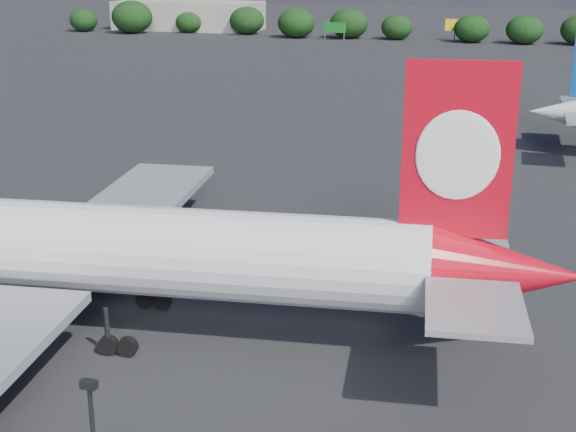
# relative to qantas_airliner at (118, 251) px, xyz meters

# --- Properties ---
(ground) EXTENTS (500.00, 500.00, 0.00)m
(ground) POSITION_rel_qantas_airliner_xyz_m (-5.68, 49.26, -5.20)
(ground) COLOR black
(ground) RESTS_ON ground
(qantas_airliner) EXTENTS (52.39, 49.90, 17.09)m
(qantas_airliner) POSITION_rel_qantas_airliner_xyz_m (0.00, 0.00, 0.00)
(qantas_airliner) COLOR silver
(qantas_airliner) RESTS_ON ground
(terminal_building) EXTENTS (42.00, 16.00, 8.00)m
(terminal_building) POSITION_rel_qantas_airliner_xyz_m (-70.68, 181.26, -1.20)
(terminal_building) COLOR gray
(terminal_building) RESTS_ON ground
(highway_sign) EXTENTS (6.00, 0.30, 4.50)m
(highway_sign) POSITION_rel_qantas_airliner_xyz_m (-23.68, 165.26, -2.08)
(highway_sign) COLOR #13601E
(highway_sign) RESTS_ON ground
(billboard_yellow) EXTENTS (5.00, 0.30, 5.50)m
(billboard_yellow) POSITION_rel_qantas_airliner_xyz_m (6.32, 171.26, -1.33)
(billboard_yellow) COLOR yellow
(billboard_yellow) RESTS_ON ground
(horizon_treeline) EXTENTS (208.78, 15.20, 9.35)m
(horizon_treeline) POSITION_rel_qantas_airliner_xyz_m (4.68, 169.36, -1.37)
(horizon_treeline) COLOR black
(horizon_treeline) RESTS_ON ground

